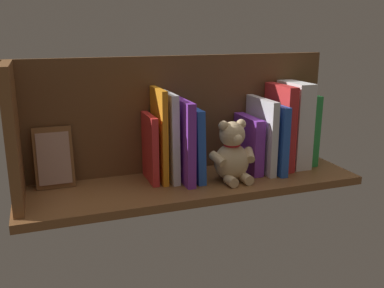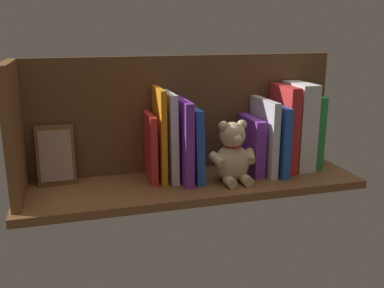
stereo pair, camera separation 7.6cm
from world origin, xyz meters
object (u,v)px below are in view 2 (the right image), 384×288
at_px(picture_frame_leaning, 56,155).
at_px(teddy_bear, 232,155).
at_px(dictionary_thick_white, 299,126).
at_px(book_0, 311,130).

bearing_deg(picture_frame_leaning, teddy_bear, 166.63).
distance_m(dictionary_thick_white, picture_frame_leaning, 0.71).
bearing_deg(picture_frame_leaning, dictionary_thick_white, 176.32).
relative_size(book_0, teddy_bear, 1.26).
height_order(book_0, picture_frame_leaning, book_0).
xyz_separation_m(dictionary_thick_white, picture_frame_leaning, (0.70, -0.05, -0.05)).
relative_size(book_0, dictionary_thick_white, 0.84).
xyz_separation_m(book_0, dictionary_thick_white, (0.05, 0.01, 0.02)).
distance_m(teddy_bear, picture_frame_leaning, 0.48).
distance_m(dictionary_thick_white, teddy_bear, 0.25).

